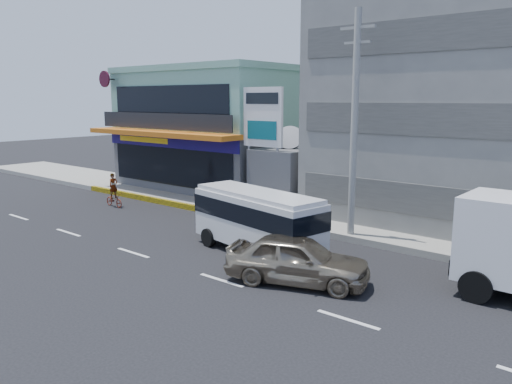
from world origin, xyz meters
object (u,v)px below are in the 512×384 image
shop_building (222,131)px  concrete_building (503,84)px  billboard (263,124)px  sedan (297,259)px  motorcycle_rider (114,196)px  satellite_dish (289,147)px  utility_pole_near (354,125)px  minibus (257,217)px

shop_building → concrete_building: (18.00, 1.05, 3.00)m
shop_building → billboard: size_ratio=1.80×
sedan → motorcycle_rider: (-15.46, 3.38, -0.19)m
concrete_building → motorcycle_rider: 21.84m
satellite_dish → sedan: (7.18, -9.50, -2.73)m
shop_building → concrete_building: concrete_building is taller
shop_building → sedan: size_ratio=2.51×
billboard → motorcycle_rider: 9.87m
billboard → utility_pole_near: (6.50, -1.80, 0.22)m
shop_building → billboard: bearing=-32.3°
sedan → satellite_dish: bearing=17.8°
utility_pole_near → minibus: size_ratio=1.55×
utility_pole_near → minibus: (-2.00, -4.19, -3.60)m
concrete_building → satellite_dish: (-10.00, -4.00, -3.42)m
motorcycle_rider → concrete_building: bearing=29.0°
minibus → concrete_building: bearing=63.0°
shop_building → utility_pole_near: (14.00, -6.55, 1.15)m
satellite_dish → utility_pole_near: (6.00, -3.60, 1.57)m
utility_pole_near → minibus: utility_pole_near is taller
concrete_building → sedan: 15.10m
shop_building → satellite_dish: shop_building is taller
minibus → sedan: 3.68m
utility_pole_near → sedan: (1.18, -5.90, -4.31)m
billboard → motorcycle_rider: (-7.78, -4.32, -4.27)m
concrete_building → billboard: bearing=-151.1°
billboard → motorcycle_rider: bearing=-151.0°
minibus → satellite_dish: bearing=117.2°
satellite_dish → minibus: bearing=-62.8°
concrete_building → motorcycle_rider: bearing=-151.0°
utility_pole_near → motorcycle_rider: (-14.28, -2.52, -4.49)m
satellite_dish → minibus: 8.99m
shop_building → minibus: size_ratio=1.92×
satellite_dish → billboard: bearing=-105.5°
motorcycle_rider → sedan: bearing=-12.3°
shop_building → minibus: (12.00, -10.74, -2.45)m
satellite_dish → billboard: 2.31m
satellite_dish → billboard: size_ratio=0.22×
billboard → utility_pole_near: 6.75m
billboard → utility_pole_near: utility_pole_near is taller
motorcycle_rider → shop_building: bearing=88.2°
satellite_dish → motorcycle_rider: (-8.28, -6.12, -2.92)m
sedan → motorcycle_rider: 15.83m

